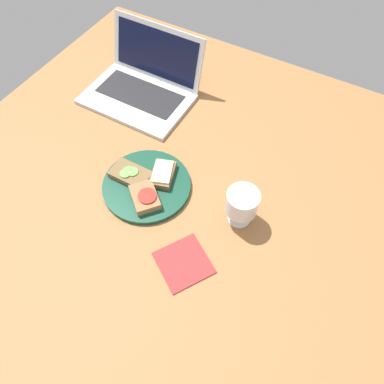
{
  "coord_description": "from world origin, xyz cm",
  "views": [
    {
      "loc": [
        35.68,
        -51.1,
        92.2
      ],
      "look_at": [
        7.7,
        -1.63,
        8.0
      ],
      "focal_mm": 35.0,
      "sensor_mm": 36.0,
      "label": 1
    }
  ],
  "objects_px": {
    "sandwich_with_cucumber": "(131,174)",
    "wine_glass": "(243,203)",
    "sandwich_with_cheese": "(163,174)",
    "laptop": "(143,84)",
    "plate": "(147,186)",
    "sandwich_with_tomato": "(145,197)",
    "napkin": "(184,263)"
  },
  "relations": [
    {
      "from": "sandwich_with_tomato",
      "to": "sandwich_with_cucumber",
      "type": "relative_size",
      "value": 1.0
    },
    {
      "from": "plate",
      "to": "napkin",
      "type": "relative_size",
      "value": 2.05
    },
    {
      "from": "plate",
      "to": "laptop",
      "type": "distance_m",
      "value": 0.41
    },
    {
      "from": "sandwich_with_cucumber",
      "to": "laptop",
      "type": "distance_m",
      "value": 0.38
    },
    {
      "from": "sandwich_with_tomato",
      "to": "napkin",
      "type": "xyz_separation_m",
      "value": [
        0.18,
        -0.11,
        -0.03
      ]
    },
    {
      "from": "plate",
      "to": "napkin",
      "type": "bearing_deg",
      "value": -35.63
    },
    {
      "from": "wine_glass",
      "to": "laptop",
      "type": "height_order",
      "value": "laptop"
    },
    {
      "from": "sandwich_with_tomato",
      "to": "sandwich_with_cheese",
      "type": "distance_m",
      "value": 0.09
    },
    {
      "from": "sandwich_with_tomato",
      "to": "napkin",
      "type": "distance_m",
      "value": 0.21
    },
    {
      "from": "plate",
      "to": "sandwich_with_tomato",
      "type": "distance_m",
      "value": 0.06
    },
    {
      "from": "wine_glass",
      "to": "laptop",
      "type": "bearing_deg",
      "value": 150.06
    },
    {
      "from": "sandwich_with_cheese",
      "to": "wine_glass",
      "type": "bearing_deg",
      "value": -1.44
    },
    {
      "from": "plate",
      "to": "sandwich_with_tomato",
      "type": "xyz_separation_m",
      "value": [
        0.03,
        -0.05,
        0.02
      ]
    },
    {
      "from": "napkin",
      "to": "laptop",
      "type": "bearing_deg",
      "value": 132.37
    },
    {
      "from": "sandwich_with_tomato",
      "to": "sandwich_with_cheese",
      "type": "bearing_deg",
      "value": 90.25
    },
    {
      "from": "sandwich_with_cucumber",
      "to": "laptop",
      "type": "relative_size",
      "value": 0.33
    },
    {
      "from": "laptop",
      "to": "napkin",
      "type": "xyz_separation_m",
      "value": [
        0.44,
        -0.48,
        -0.04
      ]
    },
    {
      "from": "laptop",
      "to": "sandwich_with_cheese",
      "type": "bearing_deg",
      "value": -48.09
    },
    {
      "from": "sandwich_with_cheese",
      "to": "wine_glass",
      "type": "relative_size",
      "value": 0.94
    },
    {
      "from": "sandwich_with_tomato",
      "to": "laptop",
      "type": "xyz_separation_m",
      "value": [
        -0.26,
        0.38,
        0.01
      ]
    },
    {
      "from": "sandwich_with_cheese",
      "to": "laptop",
      "type": "xyz_separation_m",
      "value": [
        -0.26,
        0.29,
        0.01
      ]
    },
    {
      "from": "napkin",
      "to": "sandwich_with_cheese",
      "type": "bearing_deg",
      "value": 133.02
    },
    {
      "from": "sandwich_with_tomato",
      "to": "laptop",
      "type": "bearing_deg",
      "value": 124.18
    },
    {
      "from": "sandwich_with_tomato",
      "to": "wine_glass",
      "type": "xyz_separation_m",
      "value": [
        0.25,
        0.09,
        0.05
      ]
    },
    {
      "from": "laptop",
      "to": "plate",
      "type": "bearing_deg",
      "value": -55.33
    },
    {
      "from": "laptop",
      "to": "sandwich_with_tomato",
      "type": "bearing_deg",
      "value": -55.82
    },
    {
      "from": "sandwich_with_cheese",
      "to": "napkin",
      "type": "xyz_separation_m",
      "value": [
        0.18,
        -0.2,
        -0.03
      ]
    },
    {
      "from": "plate",
      "to": "laptop",
      "type": "relative_size",
      "value": 0.72
    },
    {
      "from": "plate",
      "to": "sandwich_with_cucumber",
      "type": "relative_size",
      "value": 2.21
    },
    {
      "from": "sandwich_with_cucumber",
      "to": "wine_glass",
      "type": "height_order",
      "value": "wine_glass"
    },
    {
      "from": "sandwich_with_cheese",
      "to": "wine_glass",
      "type": "xyz_separation_m",
      "value": [
        0.25,
        -0.01,
        0.05
      ]
    },
    {
      "from": "sandwich_with_cheese",
      "to": "napkin",
      "type": "distance_m",
      "value": 0.27
    }
  ]
}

